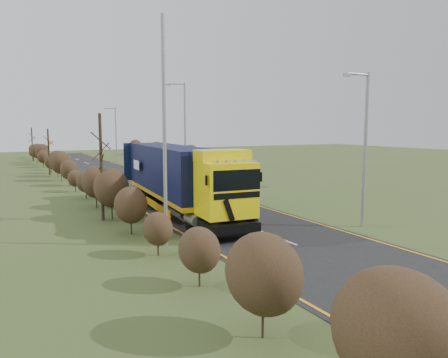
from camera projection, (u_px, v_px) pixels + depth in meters
name	position (u px, v px, depth m)	size (l,w,h in m)	color
ground	(237.00, 222.00, 24.41)	(160.00, 160.00, 0.00)	#3A4E21
road	(172.00, 197.00, 33.19)	(8.00, 120.00, 0.02)	black
layby	(196.00, 178.00, 44.98)	(6.00, 18.00, 0.02)	#2D2B28
lane_markings	(173.00, 197.00, 32.91)	(7.52, 116.00, 0.01)	orange
hedgerow	(97.00, 184.00, 28.36)	(2.24, 102.04, 6.05)	#2F2115
lorry	(177.00, 175.00, 26.20)	(3.47, 15.29, 4.22)	black
car_red_hatchback	(197.00, 173.00, 44.10)	(1.50, 3.73, 1.27)	#AE080F
car_blue_sedan	(189.00, 168.00, 48.68)	(1.43, 4.11, 1.35)	#0A0B37
streetlight_near	(364.00, 144.00, 22.77)	(1.73, 0.18, 8.09)	gray
streetlight_mid	(184.00, 126.00, 44.25)	(2.05, 0.19, 9.67)	gray
streetlight_far	(115.00, 132.00, 65.34)	(1.74, 0.18, 8.12)	gray
left_pole	(164.00, 133.00, 18.98)	(0.16, 0.16, 10.06)	gray
speed_sign	(194.00, 165.00, 39.55)	(0.72, 0.10, 2.59)	gray
warning_board	(167.00, 165.00, 45.73)	(0.79, 0.11, 2.06)	gray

